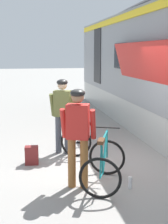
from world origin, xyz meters
TOP-DOWN VIEW (x-y plane):
  - ground_plane at (0.00, 0.00)m, footprint 80.00×80.00m
  - cyclist_near_in_olive at (-0.97, 0.98)m, footprint 0.66×0.48m
  - cyclist_far_in_red at (-0.97, -0.95)m, footprint 0.66×0.46m
  - bicycle_near_white at (-0.58, 1.14)m, footprint 0.98×1.22m
  - bicycle_far_teal at (-0.51, -0.99)m, footprint 1.06×1.26m
  - backpack_on_platform at (-1.73, 0.36)m, footprint 0.30×0.21m
  - water_bottle_near_the_bikes at (-0.08, -1.18)m, footprint 0.07×0.07m

SIDE VIEW (x-z plane):
  - ground_plane at x=0.00m, z-range 0.00..0.00m
  - water_bottle_near_the_bikes at x=-0.08m, z-range 0.00..0.22m
  - backpack_on_platform at x=-1.73m, z-range 0.00..0.40m
  - bicycle_near_white at x=-0.58m, z-range -0.09..0.89m
  - bicycle_far_teal at x=-0.51m, z-range -0.09..0.89m
  - cyclist_near_in_olive at x=-0.97m, z-range 0.17..1.94m
  - cyclist_far_in_red at x=-0.97m, z-range 0.17..1.94m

